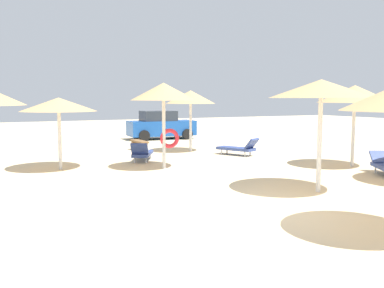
% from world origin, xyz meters
% --- Properties ---
extents(ground_plane, '(80.00, 80.00, 0.00)m').
position_xyz_m(ground_plane, '(0.00, 0.00, 0.00)').
color(ground_plane, beige).
extents(parasol_0, '(2.33, 2.33, 3.02)m').
position_xyz_m(parasol_0, '(0.48, 6.16, 2.67)').
color(parasol_0, silver).
rests_on(parasol_0, ground).
extents(parasol_3, '(2.31, 2.31, 2.85)m').
position_xyz_m(parasol_3, '(3.51, 10.10, 2.53)').
color(parasol_3, silver).
rests_on(parasol_3, ground).
extents(parasol_6, '(2.65, 2.65, 2.95)m').
position_xyz_m(parasol_6, '(6.82, 3.48, 2.63)').
color(parasol_6, silver).
rests_on(parasol_6, ground).
extents(parasol_8, '(2.72, 2.72, 2.98)m').
position_xyz_m(parasol_8, '(2.67, 0.80, 2.72)').
color(parasol_8, silver).
rests_on(parasol_8, ground).
extents(parasol_9, '(2.61, 2.61, 2.51)m').
position_xyz_m(parasol_9, '(-2.84, 7.62, 2.26)').
color(parasol_9, silver).
rests_on(parasol_9, ground).
extents(lounger_0, '(1.45, 1.93, 0.80)m').
position_xyz_m(lounger_0, '(0.41, 8.20, 0.32)').
color(lounger_0, '#33478C').
rests_on(lounger_0, ground).
extents(lounger_3, '(1.37, 1.95, 0.79)m').
position_xyz_m(lounger_3, '(4.76, 7.93, 0.32)').
color(lounger_3, '#33478C').
rests_on(lounger_3, ground).
extents(bench_0, '(0.44, 1.51, 0.49)m').
position_xyz_m(bench_0, '(1.44, 11.42, 0.35)').
color(bench_0, brown).
rests_on(bench_0, ground).
extents(parked_car, '(4.11, 2.21, 1.72)m').
position_xyz_m(parked_car, '(4.61, 16.39, 0.82)').
color(parked_car, '#194C9E').
rests_on(parked_car, ground).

